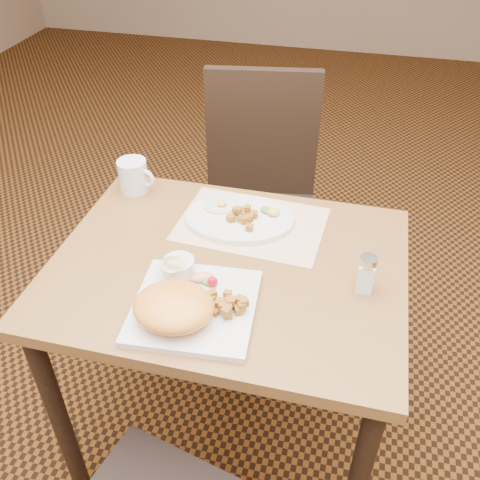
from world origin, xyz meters
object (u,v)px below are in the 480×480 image
plate_oval (240,219)px  table (228,294)px  chair_far (259,191)px  coffee_mug (134,176)px  salt_shaker (366,274)px  plate_square (194,307)px

plate_oval → table: bearing=-86.1°
chair_far → coffee_mug: size_ratio=8.20×
salt_shaker → plate_oval: bearing=150.9°
table → coffee_mug: (-0.36, 0.27, 0.16)m
plate_oval → coffee_mug: (-0.35, 0.09, 0.04)m
plate_square → plate_oval: 0.36m
chair_far → plate_square: size_ratio=3.46×
table → plate_oval: (-0.01, 0.18, 0.12)m
plate_oval → plate_square: bearing=-93.0°
chair_far → plate_oval: (0.05, -0.49, 0.22)m
plate_oval → salt_shaker: 0.41m
table → plate_oval: plate_oval is taller
table → chair_far: bearing=94.9°
salt_shaker → coffee_mug: 0.76m
salt_shaker → chair_far: bearing=120.2°
plate_square → chair_far: bearing=91.8°
salt_shaker → coffee_mug: bearing=158.1°
plate_oval → chair_far: bearing=95.3°
table → chair_far: size_ratio=0.93×
plate_square → coffee_mug: size_ratio=2.37×
chair_far → plate_oval: chair_far is taller
plate_oval → coffee_mug: 0.36m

